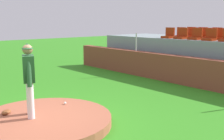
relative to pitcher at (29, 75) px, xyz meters
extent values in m
plane|color=#31891D|center=(0.25, 0.21, -1.27)|extent=(60.00, 60.00, 0.00)
cylinder|color=#A8593F|center=(0.25, 0.21, -1.16)|extent=(3.34, 3.34, 0.23)
cylinder|color=white|center=(-0.16, 0.07, -0.61)|extent=(0.17, 0.17, 0.88)
cylinder|color=white|center=(0.16, -0.07, -0.61)|extent=(0.17, 0.17, 0.88)
cube|color=#1E4723|center=(0.00, 0.00, 0.15)|extent=(0.56, 0.43, 0.63)
cylinder|color=#1E4723|center=(-0.24, 0.10, 0.11)|extent=(0.31, 0.21, 0.72)
cylinder|color=#1E4723|center=(0.24, -0.10, 0.11)|extent=(0.32, 0.22, 0.71)
sphere|color=#8C6647|center=(0.00, 0.00, 0.61)|extent=(0.24, 0.24, 0.24)
cone|color=#1E4723|center=(0.00, 0.00, 0.69)|extent=(0.37, 0.37, 0.13)
sphere|color=white|center=(-0.27, 1.14, -1.01)|extent=(0.07, 0.07, 0.07)
ellipsoid|color=brown|center=(-0.54, -0.41, -0.99)|extent=(0.35, 0.35, 0.11)
cube|color=brown|center=(0.25, 6.59, -0.70)|extent=(14.10, 0.40, 1.14)
cylinder|color=silver|center=(-2.77, 6.59, 0.28)|extent=(0.06, 0.06, 0.83)
cube|color=gray|center=(0.25, 8.96, -0.41)|extent=(12.14, 3.21, 1.73)
cube|color=#9A270A|center=(-1.88, 7.79, 0.51)|extent=(0.48, 0.44, 0.10)
cube|color=#9A270A|center=(-1.88, 7.97, 0.76)|extent=(0.48, 0.08, 0.40)
cube|color=#9A270A|center=(-1.18, 7.81, 0.51)|extent=(0.48, 0.44, 0.10)
cube|color=#9A270A|center=(-1.18, 7.99, 0.76)|extent=(0.48, 0.08, 0.40)
cube|color=#9A270A|center=(-0.45, 7.83, 0.51)|extent=(0.48, 0.44, 0.10)
cube|color=#9A270A|center=(-0.45, 8.01, 0.76)|extent=(0.48, 0.08, 0.40)
cube|color=#9A270A|center=(0.26, 7.77, 0.51)|extent=(0.48, 0.44, 0.10)
cube|color=#9A270A|center=(0.26, 7.95, 0.76)|extent=(0.48, 0.08, 0.40)
cube|color=#9A270A|center=(-1.84, 8.65, 0.51)|extent=(0.48, 0.44, 0.10)
cube|color=#9A270A|center=(-1.84, 8.83, 0.76)|extent=(0.48, 0.08, 0.40)
cube|color=#9A270A|center=(-1.15, 8.68, 0.51)|extent=(0.48, 0.44, 0.10)
cube|color=#9A270A|center=(-1.15, 8.86, 0.76)|extent=(0.48, 0.08, 0.40)
cube|color=#9A270A|center=(-0.47, 8.67, 0.51)|extent=(0.48, 0.44, 0.10)
cube|color=#9A270A|center=(-0.47, 8.85, 0.76)|extent=(0.48, 0.08, 0.40)
cube|color=#9A270A|center=(0.24, 8.65, 0.51)|extent=(0.48, 0.44, 0.10)
cube|color=#9A270A|center=(0.24, 8.83, 0.76)|extent=(0.48, 0.08, 0.40)
cube|color=#9A270A|center=(-1.84, 9.53, 0.51)|extent=(0.48, 0.44, 0.10)
cube|color=#9A270A|center=(-1.84, 9.71, 0.76)|extent=(0.48, 0.08, 0.40)
cube|color=#9A270A|center=(-1.16, 9.49, 0.51)|extent=(0.48, 0.44, 0.10)
cube|color=#9A270A|center=(-1.16, 9.67, 0.76)|extent=(0.48, 0.08, 0.40)
cube|color=#9A270A|center=(-0.43, 9.52, 0.51)|extent=(0.48, 0.44, 0.10)
cube|color=#9A270A|center=(-0.43, 9.70, 0.76)|extent=(0.48, 0.08, 0.40)
camera|label=1|loc=(6.16, -2.72, 1.28)|focal=43.78mm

